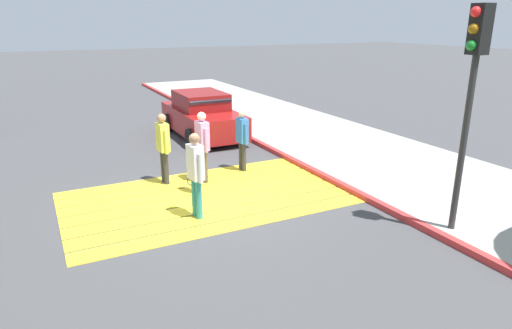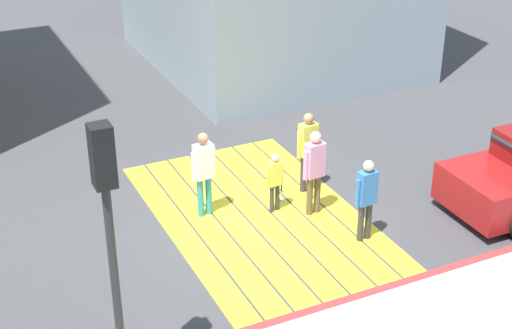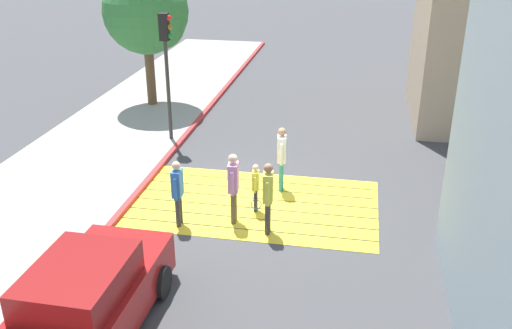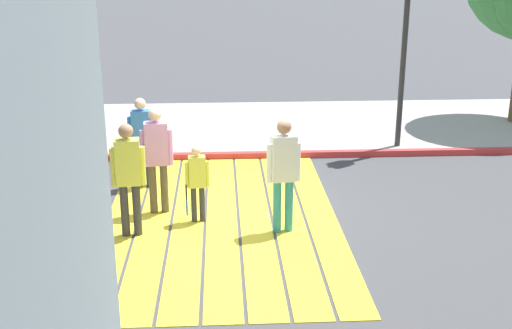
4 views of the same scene
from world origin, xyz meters
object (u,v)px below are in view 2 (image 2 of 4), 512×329
Objects in this scene: traffic_light_corner at (107,210)px; pedestrian_adult_lead at (315,167)px; pedestrian_adult_side at (204,168)px; pedestrian_teen_behind at (308,146)px; pedestrian_child_with_racket at (275,179)px; pedestrian_adult_trailing at (366,195)px.

traffic_light_corner reaches higher than pedestrian_adult_lead.
pedestrian_adult_side is at bearing -35.41° from traffic_light_corner.
pedestrian_child_with_racket is (-0.48, 1.01, -0.32)m from pedestrian_teen_behind.
pedestrian_adult_side is at bearing 66.12° from pedestrian_adult_lead.
pedestrian_child_with_racket is (3.66, -4.29, -2.30)m from traffic_light_corner.
pedestrian_teen_behind is (2.19, 0.04, 0.06)m from pedestrian_adult_trailing.
pedestrian_teen_behind is at bearing 1.11° from pedestrian_adult_trailing.
traffic_light_corner reaches higher than pedestrian_teen_behind.
pedestrian_adult_side is 1.40× the size of pedestrian_child_with_racket.
traffic_light_corner is 3.26× the size of pedestrian_child_with_racket.
traffic_light_corner is 7.01m from pedestrian_teen_behind.
pedestrian_adult_lead reaches higher than pedestrian_teen_behind.
pedestrian_teen_behind is at bearing -51.93° from traffic_light_corner.
pedestrian_adult_side is 2.36m from pedestrian_teen_behind.
pedestrian_adult_lead is 0.97m from pedestrian_teen_behind.
traffic_light_corner is 2.35× the size of pedestrian_teen_behind.
pedestrian_adult_trailing is (-1.29, -0.39, -0.07)m from pedestrian_adult_lead.
pedestrian_child_with_racket is at bearing 57.13° from pedestrian_adult_lead.
pedestrian_teen_behind is (0.02, -2.36, -0.01)m from pedestrian_adult_side.
traffic_light_corner is at bearing 128.07° from pedestrian_teen_behind.
pedestrian_adult_trailing is at bearing -178.89° from pedestrian_teen_behind.
pedestrian_teen_behind is (0.91, -0.35, -0.01)m from pedestrian_adult_lead.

